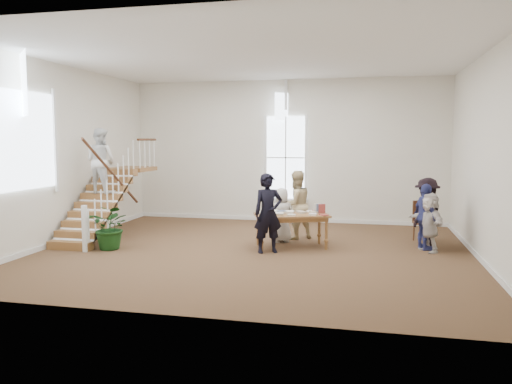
% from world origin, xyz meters
% --- Properties ---
extents(ground, '(10.00, 10.00, 0.00)m').
position_xyz_m(ground, '(0.00, 0.00, 0.00)').
color(ground, '#442A1A').
rests_on(ground, ground).
extents(room_shell, '(10.49, 10.00, 10.00)m').
position_xyz_m(room_shell, '(-0.00, 4.39, 0.40)').
color(room_shell, silver).
rests_on(room_shell, ground).
extents(staircase, '(1.10, 4.10, 2.92)m').
position_xyz_m(staircase, '(-4.34, 0.75, 1.62)').
color(staircase, brown).
rests_on(staircase, ground).
extents(library_table, '(1.95, 1.42, 0.89)m').
position_xyz_m(library_table, '(0.76, 0.58, 0.74)').
color(library_table, brown).
rests_on(library_table, ground).
extents(police_officer, '(0.80, 0.70, 1.85)m').
position_xyz_m(police_officer, '(0.33, -0.07, 0.92)').
color(police_officer, black).
rests_on(police_officer, ground).
extents(elderly_woman, '(0.81, 0.70, 1.40)m').
position_xyz_m(elderly_woman, '(0.43, 1.18, 0.70)').
color(elderly_woman, beige).
rests_on(elderly_woman, ground).
extents(person_yellow, '(1.12, 1.08, 1.81)m').
position_xyz_m(person_yellow, '(0.73, 1.68, 0.91)').
color(person_yellow, '#CDB380').
rests_on(person_yellow, ground).
extents(woman_cluster_a, '(0.71, 1.00, 1.58)m').
position_xyz_m(woman_cluster_a, '(3.92, 1.04, 0.79)').
color(woman_cluster_a, navy).
rests_on(woman_cluster_a, ground).
extents(woman_cluster_b, '(1.11, 1.26, 1.69)m').
position_xyz_m(woman_cluster_b, '(4.00, 1.49, 0.85)').
color(woman_cluster_b, black).
rests_on(woman_cluster_b, ground).
extents(woman_cluster_c, '(0.93, 1.34, 1.39)m').
position_xyz_m(woman_cluster_c, '(4.00, 0.84, 0.70)').
color(woman_cluster_c, beige).
rests_on(woman_cluster_c, ground).
extents(floor_plant, '(1.01, 0.88, 1.09)m').
position_xyz_m(floor_plant, '(-3.40, -0.56, 0.54)').
color(floor_plant, '#123811').
rests_on(floor_plant, ground).
extents(side_chair, '(0.56, 0.56, 1.05)m').
position_xyz_m(side_chair, '(3.97, 2.09, 0.59)').
color(side_chair, '#391D0F').
rests_on(side_chair, ground).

